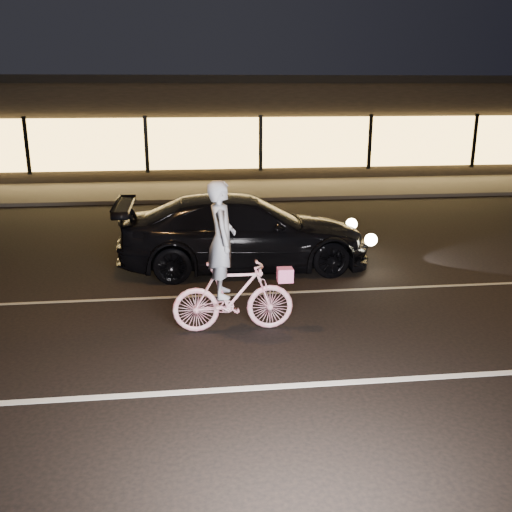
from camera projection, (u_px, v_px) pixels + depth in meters
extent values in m
plane|color=black|center=(376.00, 333.00, 9.10)|extent=(90.00, 90.00, 0.00)
cube|color=silver|center=(412.00, 379.00, 7.68)|extent=(60.00, 0.12, 0.01)
cube|color=gray|center=(343.00, 290.00, 11.01)|extent=(60.00, 0.10, 0.01)
cube|color=#383533|center=(267.00, 189.00, 21.46)|extent=(30.00, 4.00, 0.12)
cube|color=black|center=(249.00, 126.00, 26.61)|extent=(25.00, 8.00, 4.00)
cube|color=black|center=(249.00, 80.00, 26.02)|extent=(25.40, 8.40, 0.30)
cube|color=#FFC059|center=(260.00, 143.00, 22.82)|extent=(23.00, 0.15, 2.00)
cube|color=black|center=(27.00, 146.00, 21.73)|extent=(0.15, 0.08, 2.20)
cube|color=black|center=(146.00, 144.00, 22.24)|extent=(0.15, 0.08, 2.20)
cube|color=black|center=(261.00, 143.00, 22.75)|extent=(0.15, 0.08, 2.20)
cube|color=black|center=(370.00, 142.00, 23.25)|extent=(0.15, 0.08, 2.20)
cube|color=black|center=(474.00, 141.00, 23.76)|extent=(0.15, 0.08, 2.20)
imported|color=#F04C79|center=(233.00, 296.00, 9.04)|extent=(1.94, 0.55, 1.16)
imported|color=white|center=(222.00, 239.00, 8.76)|extent=(0.44, 0.67, 1.83)
cube|color=#FB48AB|center=(285.00, 275.00, 9.04)|extent=(0.24, 0.20, 0.22)
imported|color=black|center=(244.00, 232.00, 12.22)|extent=(5.38, 2.21, 1.56)
sphere|color=#FFF2BF|center=(352.00, 224.00, 13.22)|extent=(0.26, 0.26, 0.26)
sphere|color=#FFF2BF|center=(371.00, 240.00, 11.86)|extent=(0.26, 0.26, 0.26)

